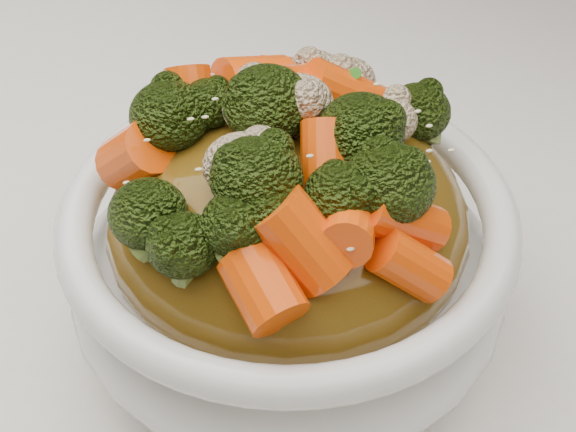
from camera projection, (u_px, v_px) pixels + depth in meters
name	position (u px, v px, depth m)	size (l,w,h in m)	color
tablecloth	(185.00, 365.00, 0.47)	(1.20, 0.80, 0.04)	white
bowl	(288.00, 264.00, 0.43)	(0.21, 0.21, 0.08)	white
sauce_base	(288.00, 221.00, 0.41)	(0.17, 0.17, 0.09)	#5D4010
carrots	(288.00, 114.00, 0.37)	(0.17, 0.17, 0.05)	#F94E08
broccoli	(288.00, 116.00, 0.37)	(0.17, 0.17, 0.04)	black
cauliflower	(288.00, 120.00, 0.38)	(0.17, 0.17, 0.04)	beige
scallions	(288.00, 112.00, 0.37)	(0.13, 0.13, 0.02)	#34861E
sesame_seeds	(288.00, 112.00, 0.37)	(0.15, 0.15, 0.01)	beige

